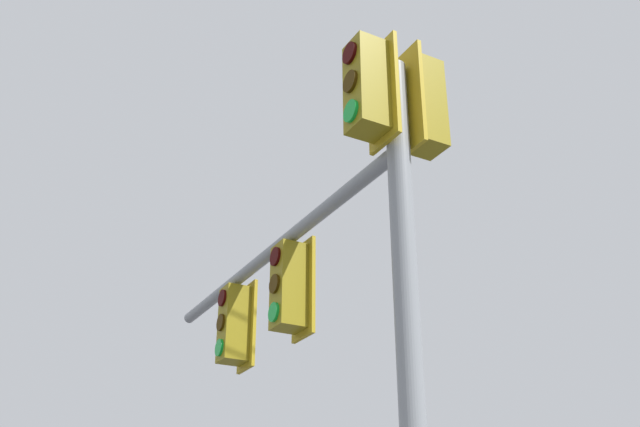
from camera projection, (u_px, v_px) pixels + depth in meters
name	position (u px, v px, depth m)	size (l,w,h in m)	color
signal_mast_assembly	(336.00, 273.00, 6.95)	(0.96, 5.32, 6.43)	gray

